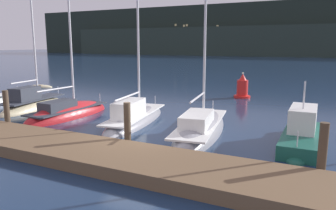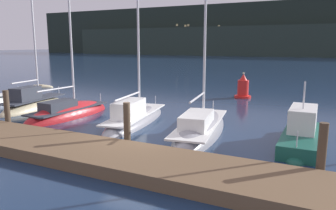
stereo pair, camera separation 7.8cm
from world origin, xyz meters
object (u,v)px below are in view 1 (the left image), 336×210
Objects in this scene: sailboat_berth_4 at (135,120)px; sailboat_berth_5 at (200,131)px; sailboat_berth_3 at (68,116)px; rowboat_adrift at (40,87)px; channel_buoy at (242,88)px; sailboat_berth_2 at (33,106)px; motorboat_berth_6 at (301,139)px.

sailboat_berth_4 is 3.98m from sailboat_berth_5.
sailboat_berth_5 reaches higher than sailboat_berth_3.
rowboat_adrift is (-16.39, 8.46, -0.15)m from sailboat_berth_4.
channel_buoy reaches higher than rowboat_adrift.
sailboat_berth_2 is 4.13× the size of channel_buoy.
motorboat_berth_6 is 2.01× the size of rowboat_adrift.
sailboat_berth_5 is at bearing -5.39° from sailboat_berth_4.
sailboat_berth_5 is at bearing -86.08° from channel_buoy.
sailboat_berth_2 is at bearing 177.90° from motorboat_berth_6.
sailboat_berth_5 is (8.30, 0.12, 0.02)m from sailboat_berth_3.
sailboat_berth_5 is 22.18m from rowboat_adrift.
rowboat_adrift is (-8.24, 8.12, -0.18)m from sailboat_berth_2.
sailboat_berth_4 is 8.47m from motorboat_berth_6.
channel_buoy is at bearing 7.88° from rowboat_adrift.
sailboat_berth_3 is 1.73× the size of motorboat_berth_6.
sailboat_berth_4 is at bearing -2.37° from sailboat_berth_2.
sailboat_berth_2 is at bearing 177.63° from sailboat_berth_4.
sailboat_berth_2 is 11.57m from rowboat_adrift.
sailboat_berth_5 is at bearing -178.73° from motorboat_berth_6.
sailboat_berth_2 is 3.90m from sailboat_berth_3.
sailboat_berth_4 is 3.97× the size of rowboat_adrift.
sailboat_berth_3 reaches higher than channel_buoy.
rowboat_adrift is (-20.35, 8.83, -0.10)m from sailboat_berth_5.
sailboat_berth_2 is at bearing 167.65° from sailboat_berth_3.
channel_buoy is 0.78× the size of rowboat_adrift.
motorboat_berth_6 is 26.35m from rowboat_adrift.
sailboat_berth_5 is at bearing 0.84° from sailboat_berth_3.
sailboat_berth_4 is at bearing -27.29° from rowboat_adrift.
sailboat_berth_2 is 1.61× the size of motorboat_berth_6.
channel_buoy is 19.76m from rowboat_adrift.
sailboat_berth_3 is at bearing -12.35° from sailboat_berth_2.
sailboat_berth_3 is 12.82m from motorboat_berth_6.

